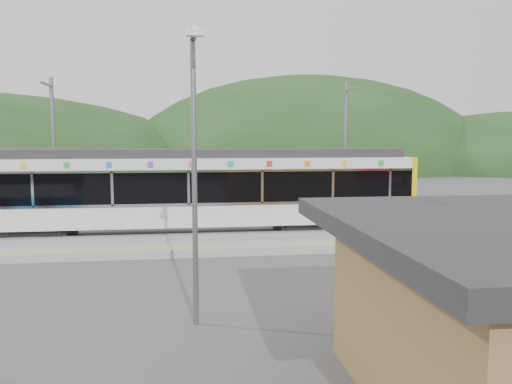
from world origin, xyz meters
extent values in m
plane|color=#4C4C4F|center=(0.00, 0.00, 0.00)|extent=(120.00, 120.00, 0.00)
ellipsoid|color=#1E3D19|center=(16.00, 54.00, 0.00)|extent=(52.00, 39.00, 26.00)
cube|color=#9E9E99|center=(0.00, 3.30, 0.15)|extent=(26.00, 3.20, 0.30)
cube|color=yellow|center=(0.00, 2.00, 0.30)|extent=(26.00, 0.10, 0.01)
cube|color=black|center=(-7.31, 6.00, 0.30)|extent=(3.20, 2.20, 0.56)
cube|color=black|center=(4.69, 6.00, 0.30)|extent=(3.20, 2.20, 0.56)
cube|color=silver|center=(-1.31, 6.00, 1.04)|extent=(20.00, 2.90, 0.92)
cube|color=black|center=(-1.31, 6.00, 2.23)|extent=(20.00, 2.96, 1.45)
cube|color=silver|center=(-1.31, 4.50, 1.55)|extent=(20.00, 0.05, 0.10)
cube|color=silver|center=(-1.31, 4.50, 2.90)|extent=(20.00, 0.05, 0.10)
cube|color=silver|center=(-1.31, 6.00, 3.17)|extent=(20.00, 2.90, 0.45)
cube|color=#2D2D30|center=(-1.31, 6.00, 3.58)|extent=(19.40, 2.50, 0.36)
cube|color=#DCBA0B|center=(8.81, 6.00, 1.90)|extent=(0.24, 2.92, 3.00)
cube|color=silver|center=(-6.81, 4.50, 2.23)|extent=(0.10, 0.05, 1.35)
cube|color=silver|center=(-3.81, 4.50, 2.23)|extent=(0.10, 0.05, 1.35)
cube|color=silver|center=(-0.81, 4.50, 2.23)|extent=(0.10, 0.05, 1.35)
cube|color=silver|center=(2.19, 4.50, 2.23)|extent=(0.10, 0.05, 1.35)
cube|color=silver|center=(5.19, 4.50, 2.23)|extent=(0.10, 0.05, 1.35)
cube|color=silver|center=(7.69, 4.50, 2.23)|extent=(0.10, 0.05, 1.35)
cube|color=yellow|center=(-7.11, 4.51, 3.18)|extent=(0.22, 0.04, 0.22)
cube|color=green|center=(-5.51, 4.51, 3.18)|extent=(0.22, 0.04, 0.22)
cube|color=blue|center=(-3.91, 4.51, 3.18)|extent=(0.22, 0.04, 0.22)
cube|color=purple|center=(-2.31, 4.51, 3.18)|extent=(0.22, 0.04, 0.22)
cube|color=#E54C8C|center=(-0.71, 4.51, 3.18)|extent=(0.22, 0.04, 0.22)
cube|color=#19A5A5|center=(0.89, 4.51, 3.18)|extent=(0.22, 0.04, 0.22)
cube|color=red|center=(2.49, 4.51, 3.18)|extent=(0.22, 0.04, 0.22)
cube|color=orange|center=(4.09, 4.51, 3.18)|extent=(0.22, 0.04, 0.22)
cube|color=yellow|center=(5.69, 4.51, 3.18)|extent=(0.22, 0.04, 0.22)
cube|color=green|center=(7.29, 4.51, 3.18)|extent=(0.22, 0.04, 0.22)
cylinder|color=slate|center=(-7.00, 8.60, 3.50)|extent=(0.18, 0.18, 7.00)
cube|color=slate|center=(-7.00, 7.80, 6.60)|extent=(0.08, 1.80, 0.08)
cylinder|color=slate|center=(7.00, 8.60, 3.50)|extent=(0.18, 0.18, 7.00)
cube|color=slate|center=(7.00, 7.80, 6.60)|extent=(0.08, 1.80, 0.08)
cylinder|color=slate|center=(-0.67, -4.66, 3.22)|extent=(0.12, 0.12, 6.44)
cube|color=slate|center=(-0.67, -5.14, 6.33)|extent=(0.17, 1.08, 0.12)
cube|color=silver|center=(-0.67, -5.63, 6.24)|extent=(0.36, 0.20, 0.12)
camera|label=1|loc=(-0.78, -15.69, 4.18)|focal=35.00mm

